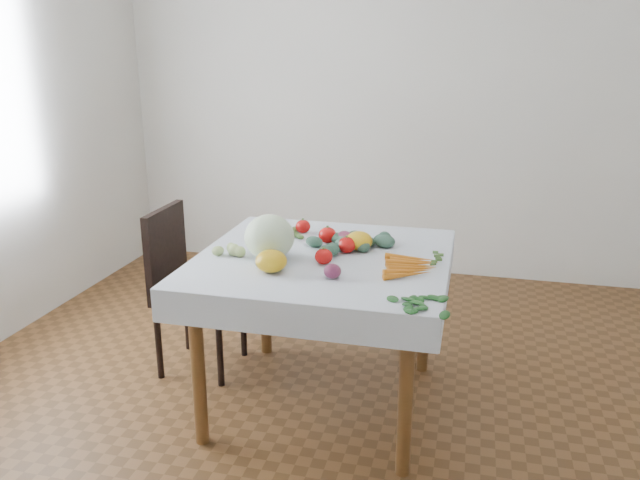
% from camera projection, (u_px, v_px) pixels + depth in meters
% --- Properties ---
extents(ground, '(4.00, 4.00, 0.00)m').
position_uv_depth(ground, '(323.00, 401.00, 3.05)').
color(ground, brown).
extents(back_wall, '(4.00, 0.04, 2.70)m').
position_uv_depth(back_wall, '(389.00, 92.00, 4.51)').
color(back_wall, silver).
rests_on(back_wall, ground).
extents(table, '(1.00, 1.00, 0.75)m').
position_uv_depth(table, '(323.00, 277.00, 2.86)').
color(table, brown).
rests_on(table, ground).
extents(tablecloth, '(1.12, 1.12, 0.01)m').
position_uv_depth(tablecloth, '(323.00, 256.00, 2.83)').
color(tablecloth, white).
rests_on(tablecloth, table).
extents(chair, '(0.40, 0.40, 0.87)m').
position_uv_depth(chair, '(185.00, 278.00, 3.27)').
color(chair, black).
rests_on(chair, ground).
extents(cabbage, '(0.29, 0.29, 0.20)m').
position_uv_depth(cabbage, '(269.00, 237.00, 2.76)').
color(cabbage, '#E2F3CC').
rests_on(cabbage, tablecloth).
extents(tomato_a, '(0.09, 0.09, 0.07)m').
position_uv_depth(tomato_a, '(303.00, 226.00, 3.17)').
color(tomato_a, red).
rests_on(tomato_a, tablecloth).
extents(tomato_b, '(0.10, 0.10, 0.07)m').
position_uv_depth(tomato_b, '(347.00, 245.00, 2.86)').
color(tomato_b, red).
rests_on(tomato_b, tablecloth).
extents(tomato_c, '(0.10, 0.10, 0.08)m').
position_uv_depth(tomato_c, '(327.00, 235.00, 3.01)').
color(tomato_c, red).
rests_on(tomato_c, tablecloth).
extents(tomato_d, '(0.10, 0.10, 0.07)m').
position_uv_depth(tomato_d, '(324.00, 257.00, 2.71)').
color(tomato_d, red).
rests_on(tomato_d, tablecloth).
extents(heirloom_back, '(0.16, 0.16, 0.09)m').
position_uv_depth(heirloom_back, '(359.00, 241.00, 2.90)').
color(heirloom_back, yellow).
rests_on(heirloom_back, tablecloth).
extents(heirloom_front, '(0.15, 0.15, 0.09)m').
position_uv_depth(heirloom_front, '(271.00, 261.00, 2.61)').
color(heirloom_front, yellow).
rests_on(heirloom_front, tablecloth).
extents(onion_a, '(0.09, 0.09, 0.06)m').
position_uv_depth(onion_a, '(344.00, 237.00, 2.99)').
color(onion_a, '#511732').
rests_on(onion_a, tablecloth).
extents(onion_b, '(0.09, 0.09, 0.06)m').
position_uv_depth(onion_b, '(332.00, 271.00, 2.54)').
color(onion_b, '#511732').
rests_on(onion_b, tablecloth).
extents(tomatillo_cluster, '(0.13, 0.11, 0.04)m').
position_uv_depth(tomatillo_cluster, '(231.00, 251.00, 2.82)').
color(tomatillo_cluster, '#9EB769').
rests_on(tomatillo_cluster, tablecloth).
extents(carrot_bunch, '(0.22, 0.29, 0.03)m').
position_uv_depth(carrot_bunch, '(410.00, 266.00, 2.65)').
color(carrot_bunch, orange).
rests_on(carrot_bunch, tablecloth).
extents(kale_bunch, '(0.32, 0.32, 0.05)m').
position_uv_depth(kale_bunch, '(347.00, 245.00, 2.91)').
color(kale_bunch, '#3D6551').
rests_on(kale_bunch, tablecloth).
extents(basil_bunch, '(0.23, 0.18, 0.01)m').
position_uv_depth(basil_bunch, '(419.00, 304.00, 2.28)').
color(basil_bunch, '#1B561E').
rests_on(basil_bunch, tablecloth).
extents(dill_bunch, '(0.21, 0.19, 0.02)m').
position_uv_depth(dill_bunch, '(287.00, 231.00, 3.17)').
color(dill_bunch, '#4B7535').
rests_on(dill_bunch, tablecloth).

